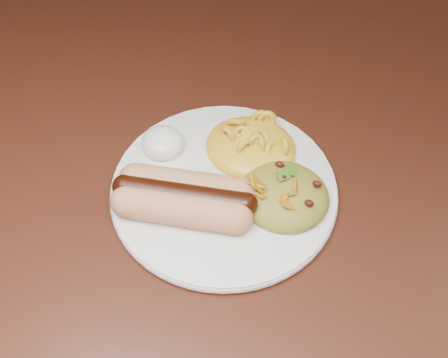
% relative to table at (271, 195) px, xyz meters
% --- Properties ---
extents(table, '(1.60, 0.90, 0.75)m').
position_rel_table_xyz_m(table, '(0.00, 0.00, 0.00)').
color(table, '#3B170C').
rests_on(table, floor).
extents(plate, '(0.27, 0.27, 0.01)m').
position_rel_table_xyz_m(plate, '(-0.03, -0.08, 0.10)').
color(plate, white).
rests_on(plate, table).
extents(hotdog, '(0.12, 0.09, 0.03)m').
position_rel_table_xyz_m(hotdog, '(-0.05, -0.12, 0.12)').
color(hotdog, tan).
rests_on(hotdog, plate).
extents(mac_and_cheese, '(0.11, 0.10, 0.04)m').
position_rel_table_xyz_m(mac_and_cheese, '(-0.02, -0.03, 0.12)').
color(mac_and_cheese, yellow).
rests_on(mac_and_cheese, plate).
extents(sour_cream, '(0.06, 0.06, 0.03)m').
position_rel_table_xyz_m(sour_cream, '(-0.11, -0.06, 0.12)').
color(sour_cream, white).
rests_on(sour_cream, plate).
extents(taco_salad, '(0.09, 0.08, 0.04)m').
position_rel_table_xyz_m(taco_salad, '(0.03, -0.07, 0.12)').
color(taco_salad, gold).
rests_on(taco_salad, plate).
extents(fork, '(0.07, 0.15, 0.00)m').
position_rel_table_xyz_m(fork, '(-0.10, -0.09, 0.09)').
color(fork, white).
rests_on(fork, table).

